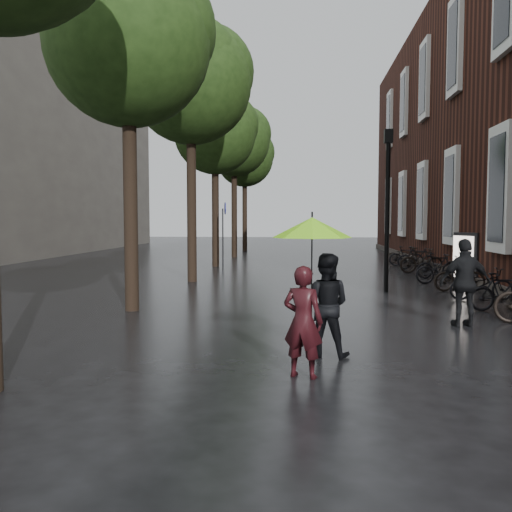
# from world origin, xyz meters

# --- Properties ---
(ground) EXTENTS (120.00, 120.00, 0.00)m
(ground) POSITION_xyz_m (0.00, 0.00, 0.00)
(ground) COLOR black
(street_trees) EXTENTS (4.33, 34.03, 8.91)m
(street_trees) POSITION_xyz_m (-3.99, 15.91, 6.34)
(street_trees) COLOR black
(street_trees) RESTS_ON ground
(person_burgundy) EXTENTS (0.64, 0.52, 1.53)m
(person_burgundy) POSITION_xyz_m (-0.09, 1.94, 0.76)
(person_burgundy) COLOR black
(person_burgundy) RESTS_ON ground
(person_black) EXTENTS (0.90, 0.76, 1.62)m
(person_black) POSITION_xyz_m (0.25, 3.12, 0.81)
(person_black) COLOR black
(person_black) RESTS_ON ground
(lime_umbrella) EXTENTS (1.15, 1.15, 1.68)m
(lime_umbrella) POSITION_xyz_m (0.03, 2.46, 2.03)
(lime_umbrella) COLOR black
(lime_umbrella) RESTS_ON ground
(pedestrian_walking) EXTENTS (1.09, 0.58, 1.76)m
(pedestrian_walking) POSITION_xyz_m (3.14, 5.73, 0.88)
(pedestrian_walking) COLOR black
(pedestrian_walking) RESTS_ON ground
(parked_bicycles) EXTENTS (1.98, 16.20, 1.04)m
(parked_bicycles) POSITION_xyz_m (4.65, 13.62, 0.47)
(parked_bicycles) COLOR black
(parked_bicycles) RESTS_ON ground
(ad_lightbox) EXTENTS (0.26, 1.13, 1.71)m
(ad_lightbox) POSITION_xyz_m (5.30, 13.00, 0.86)
(ad_lightbox) COLOR black
(ad_lightbox) RESTS_ON ground
(lamp_post) EXTENTS (0.24, 0.24, 4.76)m
(lamp_post) POSITION_xyz_m (2.37, 10.88, 2.89)
(lamp_post) COLOR black
(lamp_post) RESTS_ON ground
(cycle_sign) EXTENTS (0.15, 0.52, 2.88)m
(cycle_sign) POSITION_xyz_m (-3.53, 18.08, 1.90)
(cycle_sign) COLOR #262628
(cycle_sign) RESTS_ON ground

